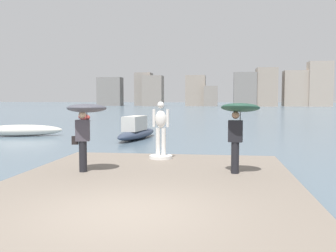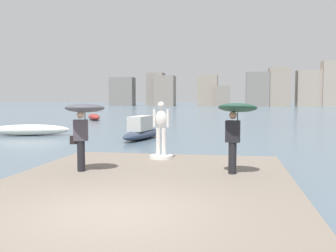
# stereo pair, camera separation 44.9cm
# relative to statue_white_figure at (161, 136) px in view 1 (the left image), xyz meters

# --- Properties ---
(ground_plane) EXTENTS (400.00, 400.00, 0.00)m
(ground_plane) POSITION_rel_statue_white_figure_xyz_m (0.28, 33.72, -1.17)
(ground_plane) COLOR slate
(pier) EXTENTS (7.46, 10.39, 0.40)m
(pier) POSITION_rel_statue_white_figure_xyz_m (0.28, -4.09, -0.97)
(pier) COLOR slate
(pier) RESTS_ON ground
(statue_white_figure) EXTENTS (0.80, 0.80, 1.98)m
(statue_white_figure) POSITION_rel_statue_white_figure_xyz_m (0.00, 0.00, 0.00)
(statue_white_figure) COLOR white
(statue_white_figure) RESTS_ON pier
(onlooker_left) EXTENTS (1.30, 1.30, 1.96)m
(onlooker_left) POSITION_rel_statue_white_figure_xyz_m (-1.75, -2.63, 0.80)
(onlooker_left) COLOR black
(onlooker_left) RESTS_ON pier
(onlooker_right) EXTENTS (1.23, 1.24, 2.01)m
(onlooker_right) POSITION_rel_statue_white_figure_xyz_m (2.54, -2.32, 0.79)
(onlooker_right) COLOR black
(onlooker_right) RESTS_ON pier
(boat_near) EXTENTS (3.24, 4.47, 0.70)m
(boat_near) POSITION_rel_statue_white_figure_xyz_m (-13.36, 29.16, -0.82)
(boat_near) COLOR #9E2D28
(boat_near) RESTS_ON ground
(boat_far) EXTENTS (5.44, 2.71, 0.75)m
(boat_far) POSITION_rel_statue_white_figure_xyz_m (-10.98, 10.62, -0.80)
(boat_far) COLOR silver
(boat_far) RESTS_ON ground
(boat_leftward) EXTENTS (1.93, 5.60, 1.42)m
(boat_leftward) POSITION_rel_statue_white_figure_xyz_m (-3.01, 9.82, -0.67)
(boat_leftward) COLOR #2D384C
(boat_leftward) RESTS_ON ground
(distant_skyline) EXTENTS (75.27, 13.07, 13.81)m
(distant_skyline) POSITION_rel_statue_white_figure_xyz_m (2.65, 112.31, 4.30)
(distant_skyline) COLOR gray
(distant_skyline) RESTS_ON ground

